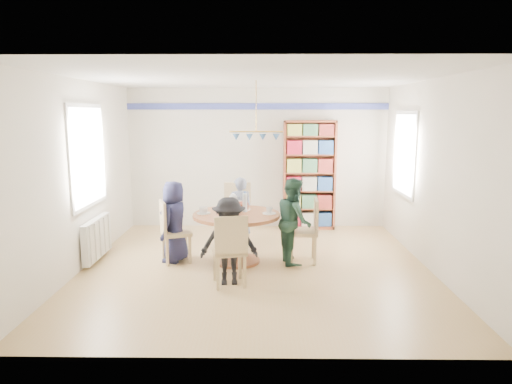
{
  "coord_description": "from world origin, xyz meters",
  "views": [
    {
      "loc": [
        0.09,
        -6.37,
        2.22
      ],
      "look_at": [
        0.0,
        0.4,
        1.05
      ],
      "focal_mm": 32.0,
      "sensor_mm": 36.0,
      "label": 1
    }
  ],
  "objects_px": {
    "dining_table": "(237,226)",
    "chair_right": "(308,227)",
    "chair_left": "(171,229)",
    "chair_near": "(230,247)",
    "chair_far": "(237,210)",
    "person_left": "(174,222)",
    "person_near": "(229,241)",
    "person_right": "(294,221)",
    "person_far": "(240,212)",
    "radiator": "(97,238)",
    "bookshelf": "(309,176)"
  },
  "relations": [
    {
      "from": "person_left",
      "to": "radiator",
      "type": "bearing_deg",
      "value": -76.07
    },
    {
      "from": "chair_near",
      "to": "person_near",
      "type": "relative_size",
      "value": 0.83
    },
    {
      "from": "chair_far",
      "to": "person_near",
      "type": "distance_m",
      "value": 1.93
    },
    {
      "from": "person_left",
      "to": "person_near",
      "type": "relative_size",
      "value": 1.06
    },
    {
      "from": "person_left",
      "to": "person_right",
      "type": "bearing_deg",
      "value": 103.04
    },
    {
      "from": "chair_far",
      "to": "person_left",
      "type": "height_order",
      "value": "person_left"
    },
    {
      "from": "chair_left",
      "to": "person_left",
      "type": "xyz_separation_m",
      "value": [
        0.05,
        0.05,
        0.1
      ]
    },
    {
      "from": "person_near",
      "to": "chair_left",
      "type": "bearing_deg",
      "value": 132.73
    },
    {
      "from": "person_left",
      "to": "person_far",
      "type": "xyz_separation_m",
      "value": [
        0.95,
        0.83,
        -0.03
      ]
    },
    {
      "from": "chair_far",
      "to": "person_right",
      "type": "relative_size",
      "value": 0.81
    },
    {
      "from": "person_far",
      "to": "person_left",
      "type": "bearing_deg",
      "value": 32.95
    },
    {
      "from": "chair_right",
      "to": "person_left",
      "type": "distance_m",
      "value": 2.02
    },
    {
      "from": "chair_far",
      "to": "bookshelf",
      "type": "height_order",
      "value": "bookshelf"
    },
    {
      "from": "person_left",
      "to": "person_far",
      "type": "relative_size",
      "value": 1.04
    },
    {
      "from": "dining_table",
      "to": "chair_far",
      "type": "xyz_separation_m",
      "value": [
        -0.05,
        1.04,
        0.02
      ]
    },
    {
      "from": "chair_right",
      "to": "bookshelf",
      "type": "distance_m",
      "value": 2.12
    },
    {
      "from": "person_right",
      "to": "bookshelf",
      "type": "bearing_deg",
      "value": -19.87
    },
    {
      "from": "radiator",
      "to": "chair_left",
      "type": "distance_m",
      "value": 1.15
    },
    {
      "from": "radiator",
      "to": "person_right",
      "type": "distance_m",
      "value": 3.0
    },
    {
      "from": "chair_left",
      "to": "radiator",
      "type": "bearing_deg",
      "value": 176.83
    },
    {
      "from": "chair_near",
      "to": "chair_left",
      "type": "bearing_deg",
      "value": 134.43
    },
    {
      "from": "chair_left",
      "to": "bookshelf",
      "type": "bearing_deg",
      "value": 42.77
    },
    {
      "from": "person_near",
      "to": "dining_table",
      "type": "bearing_deg",
      "value": 82.73
    },
    {
      "from": "chair_right",
      "to": "chair_far",
      "type": "bearing_deg",
      "value": 138.39
    },
    {
      "from": "radiator",
      "to": "chair_far",
      "type": "relative_size",
      "value": 0.96
    },
    {
      "from": "person_near",
      "to": "person_right",
      "type": "bearing_deg",
      "value": 40.46
    },
    {
      "from": "person_right",
      "to": "person_near",
      "type": "distance_m",
      "value": 1.27
    },
    {
      "from": "chair_far",
      "to": "chair_near",
      "type": "xyz_separation_m",
      "value": [
        0.02,
        -2.03,
        -0.05
      ]
    },
    {
      "from": "person_far",
      "to": "person_right",
      "type": "bearing_deg",
      "value": 125.93
    },
    {
      "from": "chair_near",
      "to": "chair_far",
      "type": "bearing_deg",
      "value": 90.56
    },
    {
      "from": "chair_left",
      "to": "chair_near",
      "type": "height_order",
      "value": "chair_near"
    },
    {
      "from": "dining_table",
      "to": "chair_right",
      "type": "xyz_separation_m",
      "value": [
        1.08,
        0.04,
        -0.03
      ]
    },
    {
      "from": "radiator",
      "to": "chair_far",
      "type": "xyz_separation_m",
      "value": [
        2.08,
        0.99,
        0.22
      ]
    },
    {
      "from": "chair_right",
      "to": "person_far",
      "type": "height_order",
      "value": "person_far"
    },
    {
      "from": "chair_left",
      "to": "person_near",
      "type": "distance_m",
      "value": 1.29
    },
    {
      "from": "chair_left",
      "to": "person_near",
      "type": "xyz_separation_m",
      "value": [
        0.94,
        -0.88,
        0.06
      ]
    },
    {
      "from": "dining_table",
      "to": "bookshelf",
      "type": "height_order",
      "value": "bookshelf"
    },
    {
      "from": "dining_table",
      "to": "chair_near",
      "type": "distance_m",
      "value": 0.99
    },
    {
      "from": "chair_near",
      "to": "bookshelf",
      "type": "bearing_deg",
      "value": 66.86
    },
    {
      "from": "person_right",
      "to": "person_far",
      "type": "height_order",
      "value": "person_right"
    },
    {
      "from": "radiator",
      "to": "bookshelf",
      "type": "bearing_deg",
      "value": 30.86
    },
    {
      "from": "person_near",
      "to": "chair_near",
      "type": "bearing_deg",
      "value": -83.06
    },
    {
      "from": "chair_far",
      "to": "dining_table",
      "type": "bearing_deg",
      "value": -87.34
    },
    {
      "from": "chair_right",
      "to": "person_near",
      "type": "xyz_separation_m",
      "value": [
        -1.13,
        -0.93,
        0.05
      ]
    },
    {
      "from": "chair_far",
      "to": "person_right",
      "type": "height_order",
      "value": "person_right"
    },
    {
      "from": "chair_far",
      "to": "chair_right",
      "type": "bearing_deg",
      "value": -41.61
    },
    {
      "from": "chair_right",
      "to": "person_left",
      "type": "height_order",
      "value": "person_left"
    },
    {
      "from": "person_right",
      "to": "bookshelf",
      "type": "height_order",
      "value": "bookshelf"
    },
    {
      "from": "chair_far",
      "to": "person_near",
      "type": "relative_size",
      "value": 0.9
    },
    {
      "from": "person_left",
      "to": "person_right",
      "type": "relative_size",
      "value": 0.95
    }
  ]
}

